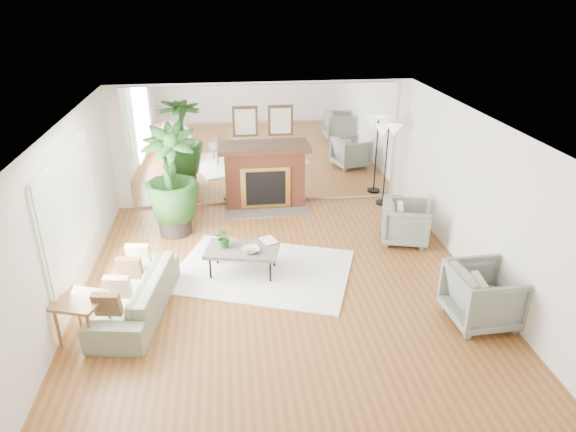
{
  "coord_description": "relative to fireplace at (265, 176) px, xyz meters",
  "views": [
    {
      "loc": [
        -0.72,
        -6.52,
        4.23
      ],
      "look_at": [
        0.15,
        0.6,
        0.96
      ],
      "focal_mm": 32.0,
      "sensor_mm": 36.0,
      "label": 1
    }
  ],
  "objects": [
    {
      "name": "ground",
      "position": [
        0.0,
        -3.26,
        -0.66
      ],
      "size": [
        7.0,
        7.0,
        0.0
      ],
      "primitive_type": "plane",
      "color": "brown",
      "rests_on": "ground"
    },
    {
      "name": "wall_left",
      "position": [
        -2.99,
        -3.26,
        0.59
      ],
      "size": [
        0.02,
        7.0,
        2.5
      ],
      "primitive_type": "cube",
      "color": "silver",
      "rests_on": "ground"
    },
    {
      "name": "wall_right",
      "position": [
        2.99,
        -3.26,
        0.59
      ],
      "size": [
        0.02,
        7.0,
        2.5
      ],
      "primitive_type": "cube",
      "color": "silver",
      "rests_on": "ground"
    },
    {
      "name": "wall_back",
      "position": [
        0.0,
        0.23,
        0.59
      ],
      "size": [
        6.0,
        0.02,
        2.5
      ],
      "primitive_type": "cube",
      "color": "silver",
      "rests_on": "ground"
    },
    {
      "name": "mirror_panel",
      "position": [
        0.0,
        0.21,
        0.59
      ],
      "size": [
        5.4,
        0.04,
        2.4
      ],
      "primitive_type": "cube",
      "color": "silver",
      "rests_on": "wall_back"
    },
    {
      "name": "window_panel",
      "position": [
        -2.96,
        -2.86,
        0.69
      ],
      "size": [
        0.04,
        2.4,
        1.5
      ],
      "primitive_type": "cube",
      "color": "#B2E09E",
      "rests_on": "wall_left"
    },
    {
      "name": "fireplace",
      "position": [
        0.0,
        0.0,
        0.0
      ],
      "size": [
        1.85,
        0.83,
        2.05
      ],
      "color": "brown",
      "rests_on": "ground"
    },
    {
      "name": "area_rug",
      "position": [
        -0.26,
        -2.65,
        -0.64
      ],
      "size": [
        3.23,
        2.76,
        0.03
      ],
      "primitive_type": "cube",
      "rotation": [
        0.0,
        0.0,
        -0.35
      ],
      "color": "white",
      "rests_on": "ground"
    },
    {
      "name": "coffee_table",
      "position": [
        -0.57,
        -2.67,
        -0.25
      ],
      "size": [
        1.24,
        0.88,
        0.45
      ],
      "rotation": [
        0.0,
        0.0,
        -0.22
      ],
      "color": "#64594F",
      "rests_on": "ground"
    },
    {
      "name": "sofa",
      "position": [
        -2.1,
        -3.53,
        -0.37
      ],
      "size": [
        1.08,
        2.08,
        0.58
      ],
      "primitive_type": "imported",
      "rotation": [
        0.0,
        0.0,
        -1.73
      ],
      "color": "gray",
      "rests_on": "ground"
    },
    {
      "name": "armchair_back",
      "position": [
        2.34,
        -1.89,
        -0.29
      ],
      "size": [
        0.99,
        0.97,
        0.73
      ],
      "primitive_type": "imported",
      "rotation": [
        0.0,
        0.0,
        1.3
      ],
      "color": "gray",
      "rests_on": "ground"
    },
    {
      "name": "armchair_front",
      "position": [
        2.6,
        -4.32,
        -0.25
      ],
      "size": [
        0.93,
        0.9,
        0.81
      ],
      "primitive_type": "imported",
      "rotation": [
        0.0,
        0.0,
        1.61
      ],
      "color": "gray",
      "rests_on": "ground"
    },
    {
      "name": "side_table",
      "position": [
        -2.65,
        -4.11,
        -0.13
      ],
      "size": [
        0.7,
        0.7,
        0.63
      ],
      "rotation": [
        0.0,
        0.0,
        -0.32
      ],
      "color": "brown",
      "rests_on": "ground"
    },
    {
      "name": "potted_ficus",
      "position": [
        -1.75,
        -1.05,
        0.42
      ],
      "size": [
        0.97,
        0.97,
        2.03
      ],
      "color": "black",
      "rests_on": "ground"
    },
    {
      "name": "floor_lamp",
      "position": [
        2.46,
        -0.16,
        0.78
      ],
      "size": [
        0.55,
        0.3,
        1.68
      ],
      "color": "black",
      "rests_on": "ground"
    },
    {
      "name": "tabletop_plant",
      "position": [
        -0.84,
        -2.57,
        -0.05
      ],
      "size": [
        0.29,
        0.26,
        0.32
      ],
      "primitive_type": "imported",
      "rotation": [
        0.0,
        0.0,
        -0.02
      ],
      "color": "#275720",
      "rests_on": "coffee_table"
    },
    {
      "name": "fruit_bowl",
      "position": [
        -0.45,
        -2.8,
        -0.18
      ],
      "size": [
        0.31,
        0.31,
        0.07
      ],
      "primitive_type": "imported",
      "rotation": [
        0.0,
        0.0,
        0.22
      ],
      "color": "brown",
      "rests_on": "coffee_table"
    },
    {
      "name": "book",
      "position": [
        -0.24,
        -2.51,
        -0.2
      ],
      "size": [
        0.31,
        0.36,
        0.02
      ],
      "primitive_type": "imported",
      "rotation": [
        0.0,
        0.0,
        0.38
      ],
      "color": "brown",
      "rests_on": "coffee_table"
    }
  ]
}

